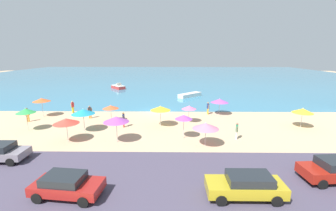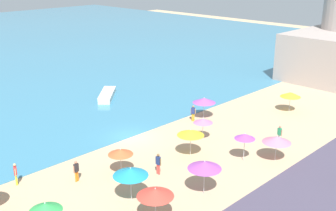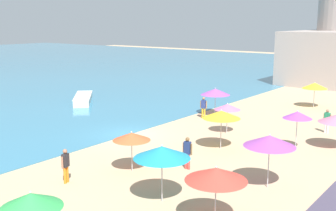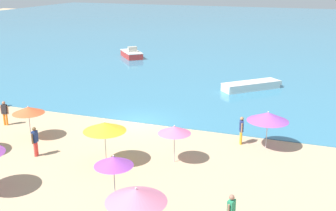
# 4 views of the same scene
# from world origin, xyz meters

# --- Properties ---
(ground_plane) EXTENTS (160.00, 160.00, 0.00)m
(ground_plane) POSITION_xyz_m (0.00, 0.00, 0.00)
(ground_plane) COLOR tan
(beach_umbrella_0) EXTENTS (2.46, 2.46, 2.33)m
(beach_umbrella_0) POSITION_xyz_m (9.00, -1.50, 1.99)
(beach_umbrella_0) COLOR #B2B2B7
(beach_umbrella_0) RESTS_ON ground_plane
(beach_umbrella_1) EXTENTS (2.44, 2.44, 2.61)m
(beach_umbrella_1) POSITION_xyz_m (-2.91, -11.60, 2.28)
(beach_umbrella_1) COLOR #B2B2B7
(beach_umbrella_1) RESTS_ON ground_plane
(beach_umbrella_2) EXTENTS (2.33, 2.33, 2.48)m
(beach_umbrella_2) POSITION_xyz_m (1.06, -6.71, 2.17)
(beach_umbrella_2) COLOR #B2B2B7
(beach_umbrella_2) RESTS_ON ground_plane
(beach_umbrella_3) EXTENTS (1.74, 1.74, 2.50)m
(beach_umbrella_3) POSITION_xyz_m (3.55, -10.51, 2.21)
(beach_umbrella_3) COLOR #B2B2B7
(beach_umbrella_3) RESTS_ON ground_plane
(beach_umbrella_4) EXTENTS (1.98, 1.98, 2.16)m
(beach_umbrella_4) POSITION_xyz_m (-5.20, -5.02, 1.88)
(beach_umbrella_4) COLOR #B2B2B7
(beach_umbrella_4) RESTS_ON ground_plane
(beach_umbrella_5) EXTENTS (2.41, 2.41, 2.25)m
(beach_umbrella_5) POSITION_xyz_m (5.46, -12.39, 1.92)
(beach_umbrella_5) COLOR #B2B2B7
(beach_umbrella_5) RESTS_ON ground_plane
(beach_umbrella_6) EXTENTS (2.25, 2.25, 2.33)m
(beach_umbrella_6) POSITION_xyz_m (17.30, -6.98, 2.00)
(beach_umbrella_6) COLOR #B2B2B7
(beach_umbrella_6) RESTS_ON ground_plane
(beach_umbrella_8) EXTENTS (2.40, 2.40, 2.40)m
(beach_umbrella_8) POSITION_xyz_m (-7.71, -11.60, 2.08)
(beach_umbrella_8) COLOR #B2B2B7
(beach_umbrella_8) RESTS_ON ground_plane
(beach_umbrella_9) EXTENTS (2.48, 2.48, 2.58)m
(beach_umbrella_9) POSITION_xyz_m (-7.22, -8.61, 2.24)
(beach_umbrella_9) COLOR #B2B2B7
(beach_umbrella_9) RESTS_ON ground_plane
(beach_umbrella_10) EXTENTS (1.82, 1.82, 2.17)m
(beach_umbrella_10) POSITION_xyz_m (4.49, -5.19, 1.89)
(beach_umbrella_10) COLOR #B2B2B7
(beach_umbrella_10) RESTS_ON ground_plane
(beach_umbrella_11) EXTENTS (1.99, 1.99, 2.57)m
(beach_umbrella_11) POSITION_xyz_m (-13.61, -8.42, 2.25)
(beach_umbrella_11) COLOR #B2B2B7
(beach_umbrella_11) RESTS_ON ground_plane
(bather_0) EXTENTS (0.56, 0.30, 1.72)m
(bather_0) POSITION_xyz_m (-8.38, -3.58, 0.96)
(bather_0) COLOR orange
(bather_0) RESTS_ON ground_plane
(bather_1) EXTENTS (0.31, 0.55, 1.71)m
(bather_1) POSITION_xyz_m (8.82, -10.74, 0.96)
(bather_1) COLOR silver
(bather_1) RESTS_ON ground_plane
(bather_2) EXTENTS (0.35, 0.53, 1.76)m
(bather_2) POSITION_xyz_m (-11.86, -0.79, 0.99)
(bather_2) COLOR yellow
(bather_2) RESTS_ON ground_plane
(bather_3) EXTENTS (0.31, 0.55, 1.75)m
(bather_3) POSITION_xyz_m (7.46, -1.35, 0.98)
(bather_3) COLOR gold
(bather_3) RESTS_ON ground_plane
(bather_5) EXTENTS (0.24, 0.57, 1.76)m
(bather_5) POSITION_xyz_m (-3.20, -7.16, 0.99)
(bather_5) COLOR #F2443D
(bather_5) RESTS_ON ground_plane
(skiff_nearshore) EXTENTS (4.97, 4.88, 0.70)m
(skiff_nearshore) POSITION_xyz_m (6.00, 11.47, 0.40)
(skiff_nearshore) COLOR silver
(skiff_nearshore) RESTS_ON sea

